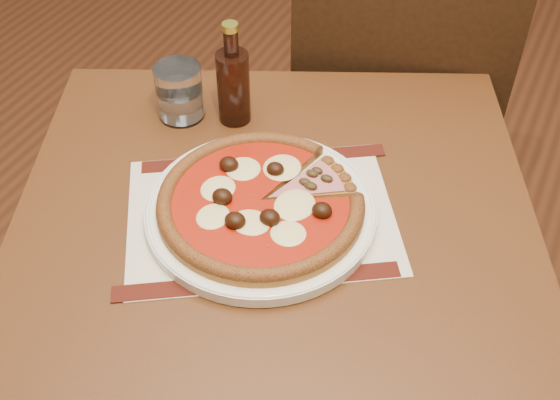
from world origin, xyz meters
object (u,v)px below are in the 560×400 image
Objects in this scene: chair_far at (390,119)px; water_glass at (179,92)px; plate at (261,211)px; pizza at (260,202)px; bottle at (233,84)px; table at (275,265)px.

water_glass is at bearing 40.02° from chair_far.
chair_far is at bearing 87.67° from plate.
pizza is (-0.02, -0.60, 0.26)m from chair_far.
chair_far is at bearing 87.65° from pizza.
water_glass reaches higher than plate.
water_glass is at bearing -160.44° from bottle.
plate is at bearing 55.33° from pizza.
bottle reaches higher than plate.
chair_far is 4.84× the size of bottle.
plate is 1.12× the size of pizza.
chair_far reaches higher than water_glass.
water_glass is at bearing 145.94° from plate.
water_glass is at bearing 147.85° from table.
table is at bearing -48.68° from bottle.
bottle is at bearing 131.32° from table.
chair_far is 0.58m from water_glass.
chair_far is 2.93× the size of pizza.
plate is at bearing -52.35° from bottle.
bottle is at bearing 19.56° from water_glass.
chair_far reaches higher than table.
table is 3.39× the size of pizza.
bottle is (-0.17, 0.20, 0.18)m from table.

